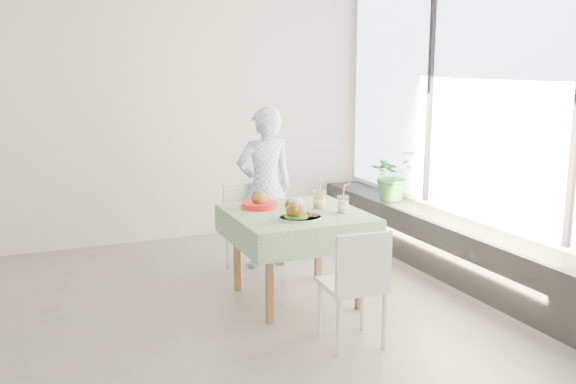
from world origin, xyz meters
name	(u,v)px	position (x,y,z in m)	size (l,w,h in m)	color
floor	(153,335)	(0.00, 0.00, 0.00)	(6.00, 6.00, 0.00)	#65625F
wall_back	(97,114)	(0.00, 2.50, 1.40)	(6.00, 0.02, 2.80)	silver
wall_front	(292,227)	(0.00, -2.50, 1.40)	(6.00, 0.02, 2.80)	silver
wall_right	(496,124)	(3.00, 0.00, 1.40)	(0.02, 5.00, 2.80)	silver
window_pane	(495,95)	(2.97, 0.00, 1.65)	(0.01, 4.80, 2.18)	#D1E0F9
window_ledge	(470,256)	(2.80, 0.00, 0.25)	(0.40, 4.80, 0.50)	black
cafe_table	(296,246)	(1.23, 0.24, 0.46)	(1.05, 1.05, 0.74)	brown
chair_far	(249,245)	(1.14, 1.10, 0.25)	(0.39, 0.39, 0.80)	white
chair_near	(352,308)	(1.25, -0.68, 0.26)	(0.42, 0.42, 0.83)	white
diner	(265,188)	(1.33, 1.19, 0.76)	(0.56, 0.36, 1.52)	#829FD1
main_dish	(298,212)	(1.14, 0.00, 0.80)	(0.34, 0.34, 0.17)	white
juice_cup_orange	(319,200)	(1.46, 0.28, 0.81)	(0.11, 0.11, 0.30)	white
juice_cup_lemonade	(343,205)	(1.56, 0.06, 0.80)	(0.10, 0.10, 0.27)	white
second_dish	(259,203)	(1.01, 0.49, 0.78)	(0.29, 0.29, 0.14)	red
potted_plant	(392,175)	(2.80, 1.28, 0.77)	(0.48, 0.42, 0.53)	#246E30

